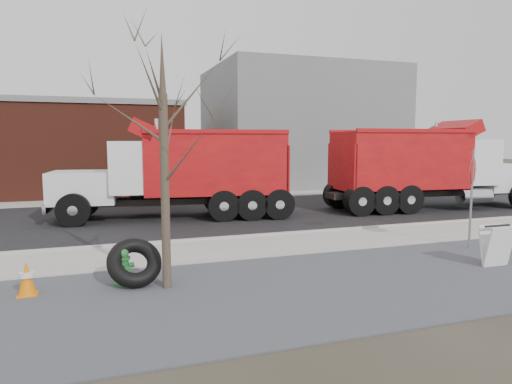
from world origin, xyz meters
name	(u,v)px	position (x,y,z in m)	size (l,w,h in m)	color
ground	(268,249)	(0.00, 0.00, 0.00)	(120.00, 120.00, 0.00)	#383328
gravel_verge	(325,285)	(0.00, -3.50, 0.01)	(60.00, 5.00, 0.03)	slate
sidewalk	(265,246)	(0.00, 0.25, 0.03)	(60.00, 2.50, 0.06)	#9E9B93
curb	(251,236)	(0.00, 1.55, 0.06)	(60.00, 0.15, 0.11)	#9E9B93
road	(215,215)	(0.00, 6.30, 0.01)	(60.00, 9.40, 0.02)	black
far_sidewalk	(190,198)	(0.00, 12.00, 0.03)	(60.00, 2.00, 0.06)	#9E9B93
building_grey	(299,127)	(9.00, 18.00, 4.00)	(12.00, 10.00, 8.00)	slate
bare_tree	(164,129)	(-3.20, -2.60, 3.30)	(3.20, 3.20, 5.20)	#382D23
fire_hydrant	(124,268)	(-4.04, -2.07, 0.37)	(0.46, 0.45, 0.82)	#2B733D
truck_tire	(135,262)	(-3.82, -2.18, 0.51)	(1.24, 1.10, 1.07)	black
stop_sign	(472,182)	(5.42, -1.84, 1.92)	(0.64, 0.48, 2.83)	gray
sandwich_board	(496,245)	(4.60, -3.55, 0.54)	(0.74, 0.47, 1.02)	silver
traffic_cone_near	(27,279)	(-5.89, -2.18, 0.36)	(0.37, 0.37, 0.71)	orange
dump_truck_red_a	(426,165)	(9.32, 4.89, 1.99)	(9.88, 3.38, 3.91)	black
dump_truck_red_b	(184,169)	(-1.34, 5.94, 1.95)	(9.27, 3.70, 3.84)	black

